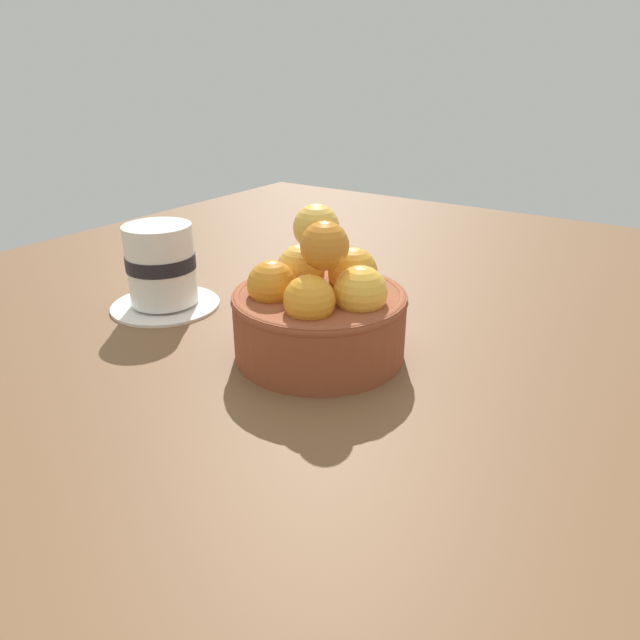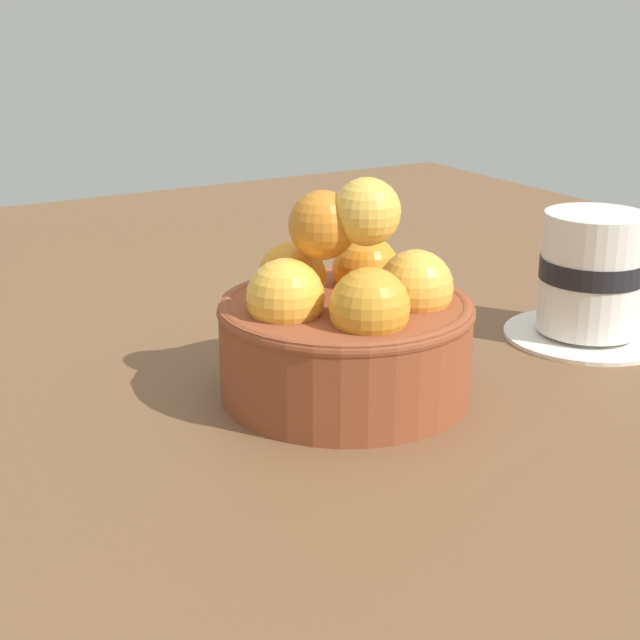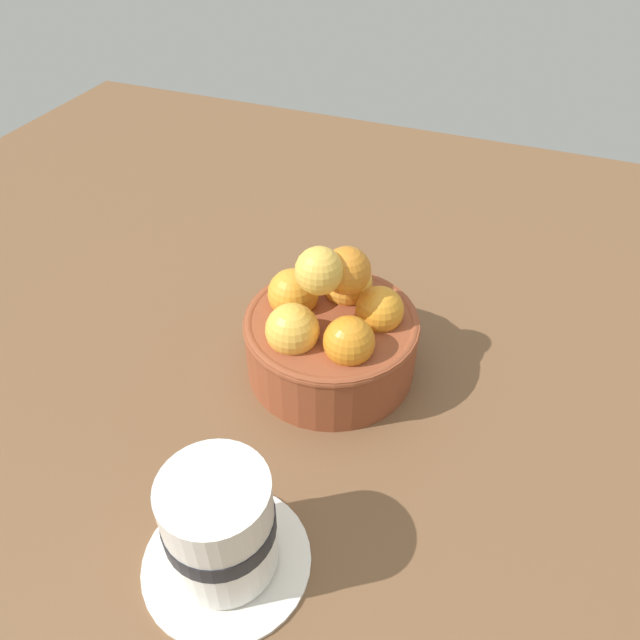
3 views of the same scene
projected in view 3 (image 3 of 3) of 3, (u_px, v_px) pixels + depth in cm
name	position (u px, v px, depth cm)	size (l,w,h in cm)	color
ground_plane	(330.00, 384.00, 56.52)	(129.08, 108.15, 4.41)	brown
terracotta_bowl	(331.00, 331.00, 52.20)	(15.18, 15.18, 13.24)	brown
coffee_cup	(219.00, 529.00, 38.36)	(11.45, 11.45, 8.91)	white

